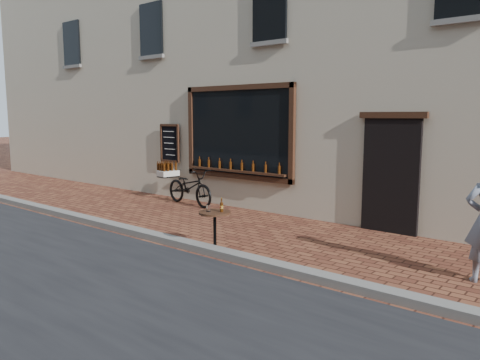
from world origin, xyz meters
The scene contains 5 objects.
ground centered at (0.00, 0.00, 0.00)m, with size 90.00×90.00×0.00m, color #582A1C.
kerb centered at (0.00, 0.20, 0.06)m, with size 90.00×0.25×0.12m, color slate.
shop_building centered at (0.00, 6.50, 5.00)m, with size 28.00×6.20×10.00m.
cargo_bicycle centered at (-3.12, 2.98, 0.47)m, with size 2.13×0.86×0.99m.
bistro_table centered at (0.17, 0.35, 0.48)m, with size 0.53×0.53×0.91m.
Camera 1 is at (5.30, -5.24, 2.25)m, focal length 35.00 mm.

